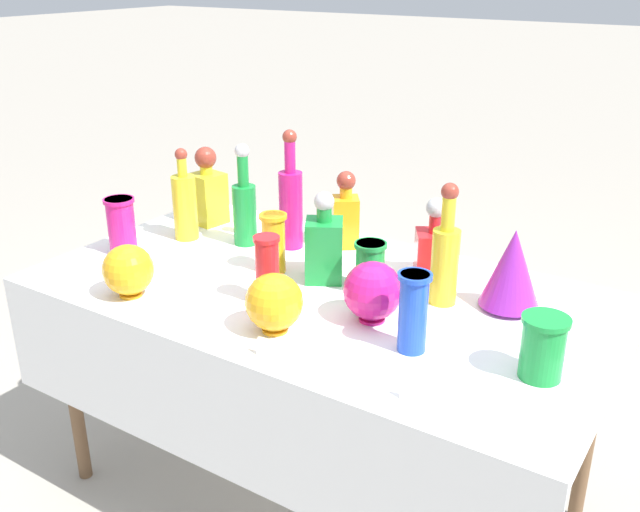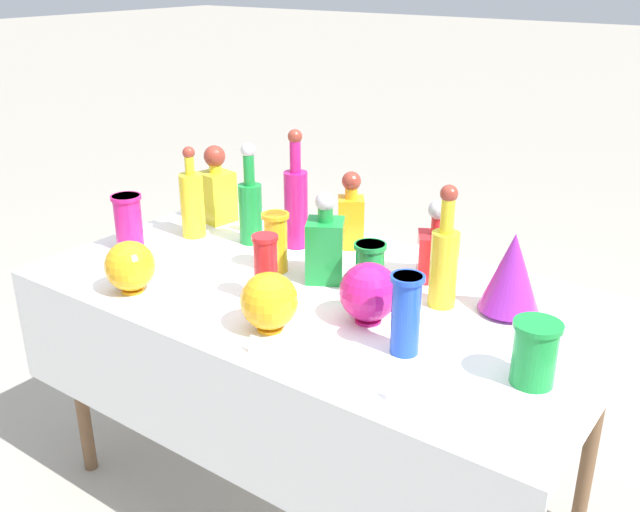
% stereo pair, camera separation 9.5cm
% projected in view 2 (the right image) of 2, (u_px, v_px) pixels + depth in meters
% --- Properties ---
extents(ground_plane, '(40.00, 40.00, 0.00)m').
position_uv_depth(ground_plane, '(320.00, 496.00, 2.35)').
color(ground_plane, '#A0998C').
extents(display_table, '(1.67, 0.91, 0.76)m').
position_uv_depth(display_table, '(312.00, 314.00, 2.06)').
color(display_table, white).
rests_on(display_table, ground).
extents(tall_bottle_0, '(0.08, 0.08, 0.34)m').
position_uv_depth(tall_bottle_0, '(250.00, 205.00, 2.35)').
color(tall_bottle_0, '#198C38').
rests_on(tall_bottle_0, display_table).
extents(tall_bottle_1, '(0.08, 0.08, 0.39)m').
position_uv_depth(tall_bottle_1, '(296.00, 202.00, 2.31)').
color(tall_bottle_1, '#C61972').
rests_on(tall_bottle_1, display_table).
extents(tall_bottle_2, '(0.08, 0.08, 0.34)m').
position_uv_depth(tall_bottle_2, '(444.00, 260.00, 1.91)').
color(tall_bottle_2, yellow).
rests_on(tall_bottle_2, display_table).
extents(tall_bottle_3, '(0.08, 0.08, 0.31)m').
position_uv_depth(tall_bottle_3, '(192.00, 202.00, 2.41)').
color(tall_bottle_3, yellow).
rests_on(tall_bottle_3, display_table).
extents(square_decanter_0, '(0.12, 0.12, 0.28)m').
position_uv_depth(square_decanter_0, '(216.00, 189.00, 2.55)').
color(square_decanter_0, yellow).
rests_on(square_decanter_0, display_table).
extents(square_decanter_1, '(0.15, 0.15, 0.27)m').
position_uv_depth(square_decanter_1, '(325.00, 245.00, 2.08)').
color(square_decanter_1, '#198C38').
rests_on(square_decanter_1, display_table).
extents(square_decanter_2, '(0.12, 0.12, 0.26)m').
position_uv_depth(square_decanter_2, '(351.00, 215.00, 2.32)').
color(square_decanter_2, orange).
rests_on(square_decanter_2, display_table).
extents(square_decanter_3, '(0.14, 0.14, 0.25)m').
position_uv_depth(square_decanter_3, '(436.00, 250.00, 2.09)').
color(square_decanter_3, red).
rests_on(square_decanter_3, display_table).
extents(slender_vase_0, '(0.09, 0.09, 0.15)m').
position_uv_depth(slender_vase_0, '(370.00, 267.00, 2.00)').
color(slender_vase_0, '#198C38').
rests_on(slender_vase_0, display_table).
extents(slender_vase_1, '(0.10, 0.10, 0.18)m').
position_uv_depth(slender_vase_1, '(128.00, 221.00, 2.30)').
color(slender_vase_1, '#C61972').
rests_on(slender_vase_1, display_table).
extents(slender_vase_2, '(0.08, 0.08, 0.18)m').
position_uv_depth(slender_vase_2, '(276.00, 240.00, 2.14)').
color(slender_vase_2, orange).
rests_on(slender_vase_2, display_table).
extents(slender_vase_3, '(0.08, 0.08, 0.20)m').
position_uv_depth(slender_vase_3, '(406.00, 312.00, 1.68)').
color(slender_vase_3, blue).
rests_on(slender_vase_3, display_table).
extents(slender_vase_4, '(0.07, 0.07, 0.20)m').
position_uv_depth(slender_vase_4, '(266.00, 267.00, 1.94)').
color(slender_vase_4, red).
rests_on(slender_vase_4, display_table).
extents(slender_vase_5, '(0.11, 0.11, 0.15)m').
position_uv_depth(slender_vase_5, '(535.00, 351.00, 1.57)').
color(slender_vase_5, '#198C38').
rests_on(slender_vase_5, display_table).
extents(fluted_vase_0, '(0.16, 0.16, 0.23)m').
position_uv_depth(fluted_vase_0, '(512.00, 272.00, 1.87)').
color(fluted_vase_0, purple).
rests_on(fluted_vase_0, display_table).
extents(round_bowl_0, '(0.16, 0.16, 0.16)m').
position_uv_depth(round_bowl_0, '(369.00, 292.00, 1.84)').
color(round_bowl_0, '#C61972').
rests_on(round_bowl_0, display_table).
extents(round_bowl_1, '(0.14, 0.14, 0.15)m').
position_uv_depth(round_bowl_1, '(130.00, 266.00, 2.01)').
color(round_bowl_1, orange).
rests_on(round_bowl_1, display_table).
extents(round_bowl_2, '(0.15, 0.15, 0.16)m').
position_uv_depth(round_bowl_2, '(269.00, 301.00, 1.80)').
color(round_bowl_2, orange).
rests_on(round_bowl_2, display_table).
extents(price_tag_left, '(0.06, 0.02, 0.05)m').
position_uv_depth(price_tag_left, '(260.00, 347.00, 1.70)').
color(price_tag_left, white).
rests_on(price_tag_left, display_table).
extents(price_tag_center, '(0.06, 0.02, 0.04)m').
position_uv_depth(price_tag_center, '(400.00, 394.00, 1.52)').
color(price_tag_center, white).
rests_on(price_tag_center, display_table).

